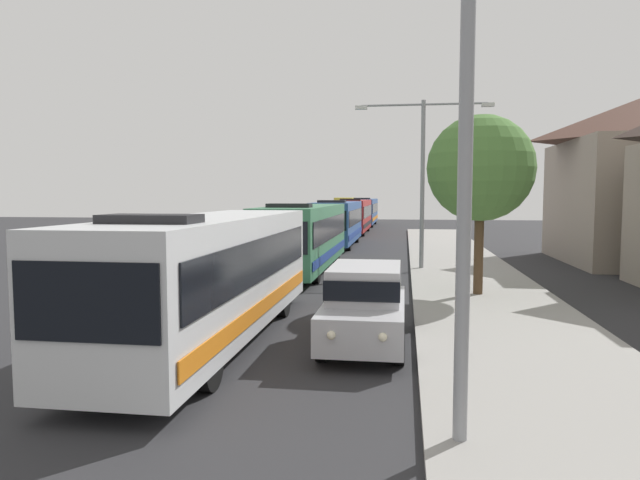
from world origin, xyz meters
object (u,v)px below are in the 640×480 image
Objects in this scene: streetlamp_near at (467,76)px; bus_second_in_line at (304,235)px; box_truck_oncoming at (344,209)px; roadside_tree at (481,169)px; bus_lead at (212,273)px; bus_middle at (338,222)px; white_suv at (365,302)px; bus_rear at (364,211)px; bus_fourth_in_line at (354,215)px; streetlamp_mid at (423,165)px.

bus_second_in_line is at bearing 106.73° from streetlamp_near.
roadside_tree reaches higher than box_truck_oncoming.
streetlamp_near is (5.40, -5.13, 3.45)m from bus_lead.
white_suv is at bearing -81.84° from bus_middle.
bus_rear reaches higher than box_truck_oncoming.
streetlamp_near reaches higher than bus_middle.
box_truck_oncoming is at bearing 97.44° from streetlamp_near.
bus_lead is at bearing -90.00° from bus_second_in_line.
bus_middle is at bearing 90.00° from bus_second_in_line.
bus_fourth_in_line is 2.51× the size of white_suv.
bus_second_in_line and bus_middle have the same top height.
bus_middle is (-0.00, 25.96, -0.00)m from bus_lead.
bus_second_in_line is 48.80m from box_truck_oncoming.
bus_middle is at bearing -90.00° from bus_rear.
streetlamp_mid reaches higher than box_truck_oncoming.
bus_middle is at bearing 90.00° from bus_lead.
streetlamp_near is (5.40, -17.96, 3.45)m from bus_second_in_line.
bus_lead is at bearing -177.09° from white_suv.
streetlamp_near is (5.40, -43.87, 3.45)m from bus_fourth_in_line.
bus_middle and bus_rear have the same top height.
bus_rear is 10.02m from box_truck_oncoming.
streetlamp_mid reaches higher than bus_fourth_in_line.
bus_fourth_in_line is at bearing -81.75° from box_truck_oncoming.
bus_middle is 0.93× the size of bus_fourth_in_line.
bus_fourth_in_line reaches higher than white_suv.
bus_rear is 1.48× the size of streetlamp_near.
roadside_tree is (7.13, -45.14, 2.76)m from bus_rear.
white_suv is 0.59× the size of streetlamp_mid.
bus_middle is at bearing 98.16° from white_suv.
streetlamp_mid is at bearing -81.99° from bus_rear.
white_suv is (3.70, -38.54, -0.66)m from bus_fourth_in_line.
box_truck_oncoming is 1.13× the size of roadside_tree.
roadside_tree is (10.43, -54.60, 2.75)m from box_truck_oncoming.
streetlamp_mid reaches higher than white_suv.
bus_lead is at bearing -90.00° from bus_middle.
bus_second_in_line is at bearing 90.00° from bus_lead.
bus_second_in_line is at bearing 106.31° from white_suv.
roadside_tree is (3.43, 6.73, 3.42)m from white_suv.
bus_fourth_in_line and bus_rear have the same top height.
bus_second_in_line and bus_rear have the same top height.
bus_middle is 12.77m from bus_fourth_in_line.
bus_second_in_line is 9.66m from roadside_tree.
bus_lead is at bearing -86.93° from box_truck_oncoming.
bus_rear is (0.00, 39.24, 0.00)m from bus_second_in_line.
roadside_tree is at bearing -75.72° from streetlamp_mid.
bus_rear is (0.00, 13.33, 0.00)m from bus_fourth_in_line.
bus_second_in_line is 19.07m from streetlamp_near.
streetlamp_mid is (5.40, 0.89, 3.26)m from bus_second_in_line.
bus_fourth_in_line is 38.73m from white_suv.
streetlamp_near is 18.85m from streetlamp_mid.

